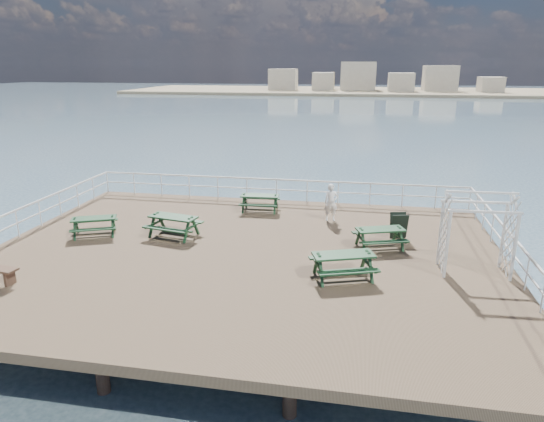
{
  "coord_description": "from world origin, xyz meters",
  "views": [
    {
      "loc": [
        3.9,
        -15.45,
        6.39
      ],
      "look_at": [
        0.75,
        1.57,
        1.1
      ],
      "focal_mm": 32.0,
      "sensor_mm": 36.0,
      "label": 1
    }
  ],
  "objects_px": {
    "picnic_table_d": "(173,222)",
    "picnic_table_e": "(343,260)",
    "picnic_table_a": "(94,222)",
    "person": "(331,202)",
    "picnic_table_b": "(260,199)",
    "trellis_arbor": "(476,237)",
    "picnic_table_c": "(380,234)"
  },
  "relations": [
    {
      "from": "picnic_table_a",
      "to": "picnic_table_e",
      "type": "xyz_separation_m",
      "value": [
        9.62,
        -2.2,
        0.07
      ]
    },
    {
      "from": "trellis_arbor",
      "to": "picnic_table_d",
      "type": "bearing_deg",
      "value": 169.14
    },
    {
      "from": "picnic_table_b",
      "to": "picnic_table_c",
      "type": "distance_m",
      "value": 6.38
    },
    {
      "from": "picnic_table_b",
      "to": "picnic_table_d",
      "type": "distance_m",
      "value": 4.65
    },
    {
      "from": "picnic_table_d",
      "to": "picnic_table_c",
      "type": "bearing_deg",
      "value": 12.56
    },
    {
      "from": "trellis_arbor",
      "to": "picnic_table_a",
      "type": "bearing_deg",
      "value": 172.92
    },
    {
      "from": "trellis_arbor",
      "to": "picnic_table_c",
      "type": "bearing_deg",
      "value": 147.42
    },
    {
      "from": "trellis_arbor",
      "to": "person",
      "type": "height_order",
      "value": "trellis_arbor"
    },
    {
      "from": "person",
      "to": "picnic_table_a",
      "type": "bearing_deg",
      "value": -169.93
    },
    {
      "from": "person",
      "to": "trellis_arbor",
      "type": "bearing_deg",
      "value": -54.61
    },
    {
      "from": "picnic_table_e",
      "to": "trellis_arbor",
      "type": "bearing_deg",
      "value": -2.87
    },
    {
      "from": "picnic_table_d",
      "to": "picnic_table_e",
      "type": "relative_size",
      "value": 0.93
    },
    {
      "from": "picnic_table_b",
      "to": "picnic_table_c",
      "type": "xyz_separation_m",
      "value": [
        5.19,
        -3.71,
        -0.0
      ]
    },
    {
      "from": "picnic_table_c",
      "to": "picnic_table_d",
      "type": "bearing_deg",
      "value": 161.9
    },
    {
      "from": "trellis_arbor",
      "to": "person",
      "type": "bearing_deg",
      "value": 134.01
    },
    {
      "from": "picnic_table_b",
      "to": "picnic_table_d",
      "type": "bearing_deg",
      "value": -127.18
    },
    {
      "from": "picnic_table_c",
      "to": "picnic_table_d",
      "type": "height_order",
      "value": "picnic_table_d"
    },
    {
      "from": "picnic_table_b",
      "to": "picnic_table_d",
      "type": "xyz_separation_m",
      "value": [
        -2.58,
        -3.86,
        0.04
      ]
    },
    {
      "from": "picnic_table_a",
      "to": "person",
      "type": "relative_size",
      "value": 1.29
    },
    {
      "from": "picnic_table_a",
      "to": "picnic_table_c",
      "type": "xyz_separation_m",
      "value": [
        10.81,
        0.64,
        0.01
      ]
    },
    {
      "from": "picnic_table_b",
      "to": "trellis_arbor",
      "type": "relative_size",
      "value": 0.67
    },
    {
      "from": "picnic_table_c",
      "to": "trellis_arbor",
      "type": "height_order",
      "value": "trellis_arbor"
    },
    {
      "from": "trellis_arbor",
      "to": "person",
      "type": "distance_m",
      "value": 6.61
    },
    {
      "from": "picnic_table_c",
      "to": "picnic_table_e",
      "type": "distance_m",
      "value": 3.08
    },
    {
      "from": "trellis_arbor",
      "to": "person",
      "type": "relative_size",
      "value": 1.68
    },
    {
      "from": "picnic_table_e",
      "to": "trellis_arbor",
      "type": "xyz_separation_m",
      "value": [
        4.05,
        1.21,
        0.6
      ]
    },
    {
      "from": "person",
      "to": "picnic_table_c",
      "type": "bearing_deg",
      "value": -67.35
    },
    {
      "from": "picnic_table_a",
      "to": "trellis_arbor",
      "type": "relative_size",
      "value": 0.77
    },
    {
      "from": "picnic_table_a",
      "to": "picnic_table_d",
      "type": "xyz_separation_m",
      "value": [
        3.04,
        0.49,
        0.06
      ]
    },
    {
      "from": "picnic_table_a",
      "to": "picnic_table_c",
      "type": "relative_size",
      "value": 0.99
    },
    {
      "from": "picnic_table_b",
      "to": "trellis_arbor",
      "type": "xyz_separation_m",
      "value": [
        8.05,
        -5.35,
        0.65
      ]
    },
    {
      "from": "picnic_table_a",
      "to": "person",
      "type": "bearing_deg",
      "value": -1.53
    }
  ]
}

